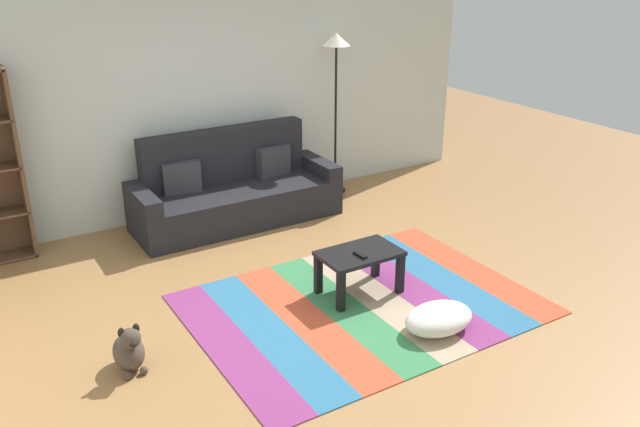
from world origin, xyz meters
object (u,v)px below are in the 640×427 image
(couch, at_px, (234,192))
(coffee_table, at_px, (360,260))
(tv_remote, at_px, (360,255))
(standing_lamp, at_px, (336,61))
(pouf, at_px, (439,318))
(dog, at_px, (129,350))

(couch, bearing_deg, coffee_table, -83.70)
(coffee_table, xyz_separation_m, tv_remote, (-0.05, -0.07, 0.09))
(coffee_table, bearing_deg, standing_lamp, 61.99)
(pouf, bearing_deg, standing_lamp, 71.75)
(coffee_table, distance_m, dog, 2.06)
(coffee_table, height_order, standing_lamp, standing_lamp)
(standing_lamp, bearing_deg, dog, -144.20)
(pouf, bearing_deg, dog, 160.79)
(couch, distance_m, standing_lamp, 1.94)
(dog, bearing_deg, couch, 49.91)
(pouf, xyz_separation_m, tv_remote, (-0.23, 0.77, 0.30))
(dog, xyz_separation_m, tv_remote, (2.01, -0.01, 0.26))
(standing_lamp, distance_m, tv_remote, 2.95)
(pouf, height_order, dog, dog)
(standing_lamp, xyz_separation_m, tv_remote, (-1.27, -2.38, -1.19))
(coffee_table, relative_size, pouf, 1.17)
(dog, height_order, standing_lamp, standing_lamp)
(couch, bearing_deg, dog, -130.09)
(coffee_table, distance_m, standing_lamp, 2.91)
(dog, bearing_deg, tv_remote, -0.29)
(coffee_table, height_order, tv_remote, tv_remote)
(tv_remote, bearing_deg, couch, 91.35)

